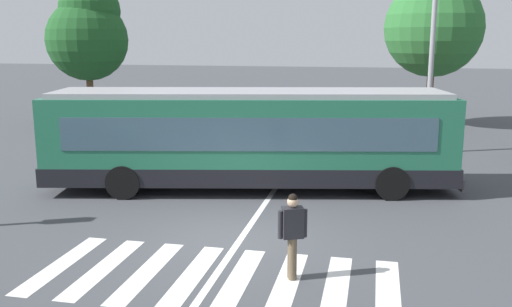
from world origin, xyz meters
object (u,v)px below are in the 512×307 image
(twin_arm_street_lamp, at_px, (434,12))
(parked_car_red, at_px, (387,124))
(city_transit_bus, at_px, (250,139))
(parked_car_teal, at_px, (216,121))
(background_tree_right, at_px, (435,18))
(parked_car_champagne, at_px, (274,120))
(parked_car_black, at_px, (328,123))
(background_tree_left, at_px, (88,32))
(pedestrian_crossing_street, at_px, (292,231))

(twin_arm_street_lamp, bearing_deg, parked_car_red, 122.07)
(city_transit_bus, relative_size, parked_car_teal, 2.72)
(twin_arm_street_lamp, bearing_deg, background_tree_right, 84.64)
(parked_car_teal, bearing_deg, city_transit_bus, -67.42)
(parked_car_champagne, relative_size, background_tree_right, 0.52)
(background_tree_right, bearing_deg, twin_arm_street_lamp, -95.36)
(city_transit_bus, xyz_separation_m, parked_car_black, (1.61, 9.25, -0.82))
(city_transit_bus, relative_size, parked_car_black, 2.75)
(city_transit_bus, xyz_separation_m, parked_car_champagne, (-1.00, 9.48, -0.82))
(parked_car_teal, xyz_separation_m, background_tree_left, (-7.62, 2.36, 4.17))
(background_tree_right, bearing_deg, city_transit_bus, -114.39)
(background_tree_right, bearing_deg, pedestrian_crossing_street, -101.54)
(parked_car_champagne, height_order, background_tree_left, background_tree_left)
(city_transit_bus, bearing_deg, background_tree_left, 135.24)
(city_transit_bus, relative_size, parked_car_red, 2.73)
(parked_car_champagne, bearing_deg, city_transit_bus, -84.00)
(pedestrian_crossing_street, bearing_deg, parked_car_teal, 111.39)
(parked_car_champagne, height_order, twin_arm_street_lamp, twin_arm_street_lamp)
(twin_arm_street_lamp, bearing_deg, background_tree_left, 165.95)
(city_transit_bus, height_order, parked_car_teal, city_transit_bus)
(pedestrian_crossing_street, bearing_deg, city_transit_bus, 109.70)
(background_tree_left, bearing_deg, parked_car_champagne, -9.46)
(city_transit_bus, height_order, parked_car_red, city_transit_bus)
(parked_car_red, bearing_deg, twin_arm_street_lamp, -57.93)
(city_transit_bus, relative_size, twin_arm_street_lamp, 1.39)
(city_transit_bus, height_order, background_tree_left, background_tree_left)
(twin_arm_street_lamp, bearing_deg, pedestrian_crossing_street, -104.90)
(parked_car_red, height_order, twin_arm_street_lamp, twin_arm_street_lamp)
(background_tree_right, bearing_deg, parked_car_champagne, -147.05)
(parked_car_teal, distance_m, background_tree_left, 9.00)
(city_transit_bus, relative_size, background_tree_right, 1.45)
(city_transit_bus, xyz_separation_m, twin_arm_street_lamp, (5.80, 6.92, 4.00))
(twin_arm_street_lamp, distance_m, background_tree_right, 7.45)
(pedestrian_crossing_street, xyz_separation_m, parked_car_black, (-0.67, 15.60, -0.20))
(parked_car_teal, xyz_separation_m, background_tree_right, (10.17, 5.51, 4.86))
(pedestrian_crossing_street, relative_size, parked_car_champagne, 0.37)
(parked_car_teal, height_order, parked_car_red, same)
(city_transit_bus, bearing_deg, twin_arm_street_lamp, 50.00)
(pedestrian_crossing_street, distance_m, parked_car_teal, 16.30)
(background_tree_left, relative_size, background_tree_right, 0.87)
(parked_car_teal, height_order, parked_car_black, same)
(city_transit_bus, height_order, background_tree_right, background_tree_right)
(parked_car_red, bearing_deg, parked_car_champagne, 178.64)
(city_transit_bus, distance_m, background_tree_left, 16.25)
(city_transit_bus, xyz_separation_m, pedestrian_crossing_street, (2.27, -6.35, -0.62))
(pedestrian_crossing_street, bearing_deg, parked_car_black, 92.44)
(city_transit_bus, distance_m, parked_car_black, 9.42)
(parked_car_champagne, relative_size, parked_car_black, 1.00)
(background_tree_left, height_order, background_tree_right, background_tree_right)
(parked_car_champagne, distance_m, background_tree_right, 10.17)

